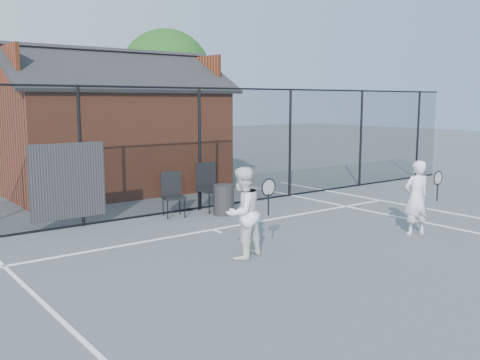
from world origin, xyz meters
TOP-DOWN VIEW (x-y plane):
  - ground at (0.00, 0.00)m, footprint 80.00×80.00m
  - court_lines at (0.00, -1.32)m, footprint 11.02×18.00m
  - fence at (-0.30, 5.00)m, footprint 22.04×3.00m
  - clubhouse at (0.50, 9.00)m, footprint 6.50×4.36m
  - tree_right at (5.50, 14.50)m, footprint 3.97×3.97m
  - player_front at (3.01, 0.21)m, footprint 0.71×0.57m
  - player_back at (-0.73, 1.05)m, footprint 0.91×0.77m
  - chair_left at (0.01, 4.60)m, footprint 0.59×0.61m
  - chair_right at (1.06, 4.60)m, footprint 0.56×0.59m
  - waste_bin at (1.07, 4.10)m, footprint 0.56×0.56m

SIDE VIEW (x-z plane):
  - ground at x=0.00m, z-range 0.00..0.00m
  - court_lines at x=0.00m, z-range 0.00..0.01m
  - waste_bin at x=1.07m, z-range 0.00..0.71m
  - chair_left at x=0.01m, z-range 0.00..1.01m
  - chair_right at x=1.06m, z-range 0.00..1.15m
  - player_front at x=3.01m, z-range 0.00..1.50m
  - player_back at x=-0.73m, z-range 0.00..1.57m
  - fence at x=-0.30m, z-range -0.05..2.95m
  - clubhouse at x=0.50m, z-range -0.49..3.70m
  - tree_right at x=5.50m, z-range 0.86..6.56m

